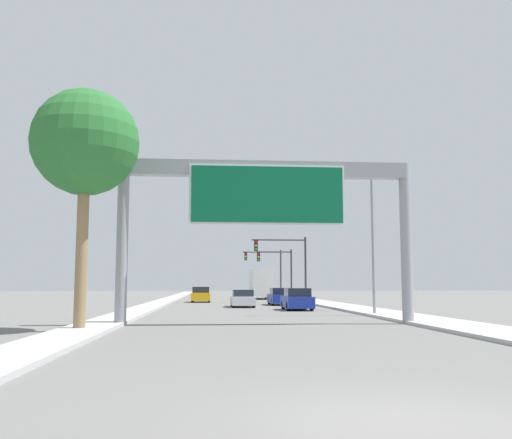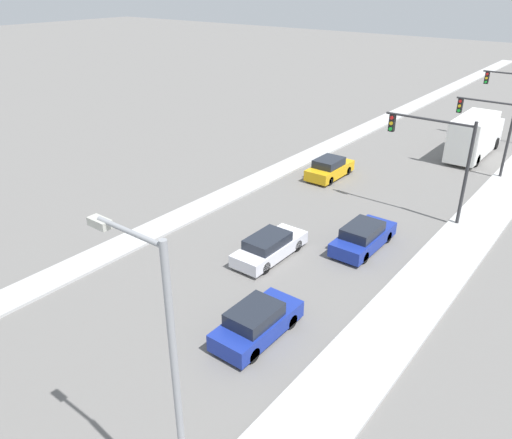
{
  "view_description": "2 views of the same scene",
  "coord_description": "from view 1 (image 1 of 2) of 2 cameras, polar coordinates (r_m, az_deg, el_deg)",
  "views": [
    {
      "loc": [
        -2.51,
        -7.58,
        1.8
      ],
      "look_at": [
        0.0,
        24.31,
        5.43
      ],
      "focal_mm": 40.0,
      "sensor_mm": 36.0,
      "label": 1
    },
    {
      "loc": [
        13.73,
        18.93,
        13.68
      ],
      "look_at": [
        -0.75,
        37.64,
        2.12
      ],
      "focal_mm": 35.0,
      "sensor_mm": 36.0,
      "label": 2
    }
  ],
  "objects": [
    {
      "name": "car_mid_right",
      "position": [
        49.82,
        2.45,
        -7.74
      ],
      "size": [
        1.85,
        4.7,
        1.47
      ],
      "color": "navy",
      "rests_on": "ground"
    },
    {
      "name": "sign_gantry",
      "position": [
        25.89,
        1.11,
        2.17
      ],
      "size": [
        13.41,
        0.73,
        7.39
      ],
      "color": "gray",
      "rests_on": "ground"
    },
    {
      "name": "traffic_light_near_intersection",
      "position": [
        56.15,
        3.23,
        -3.82
      ],
      "size": [
        5.42,
        0.32,
        6.42
      ],
      "color": "#2D2D30",
      "rests_on": "ground"
    },
    {
      "name": "sidewalk_right",
      "position": [
        68.38,
        4.17,
        -7.9
      ],
      "size": [
        3.0,
        120.0,
        0.15
      ],
      "color": "#B3B3B3",
      "rests_on": "ground"
    },
    {
      "name": "palm_tree_foreground",
      "position": [
        23.62,
        -16.7,
        7.24
      ],
      "size": [
        4.22,
        4.22,
        9.47
      ],
      "color": "#8C704C",
      "rests_on": "ground"
    },
    {
      "name": "ground_plane",
      "position": [
        8.19,
        14.25,
        -18.99
      ],
      "size": [
        300.0,
        300.0,
        0.0
      ],
      "primitive_type": "plane",
      "color": "slate"
    },
    {
      "name": "truck_box_primary",
      "position": [
        69.75,
        0.45,
        -6.48
      ],
      "size": [
        2.37,
        8.61,
        3.56
      ],
      "color": "white",
      "rests_on": "ground"
    },
    {
      "name": "median_strip_left",
      "position": [
        67.77,
        -8.59,
        -7.86
      ],
      "size": [
        2.0,
        120.0,
        0.15
      ],
      "color": "#B3B3B3",
      "rests_on": "ground"
    },
    {
      "name": "car_mid_center",
      "position": [
        45.51,
        -1.35,
        -7.93
      ],
      "size": [
        1.78,
        4.77,
        1.36
      ],
      "color": "silver",
      "rests_on": "ground"
    },
    {
      "name": "car_far_center",
      "position": [
        57.81,
        -5.53,
        -7.52
      ],
      "size": [
        1.86,
        4.33,
        1.53
      ],
      "color": "gold",
      "rests_on": "ground"
    },
    {
      "name": "car_mid_left",
      "position": [
        40.25,
        4.13,
        -8.01
      ],
      "size": [
        1.81,
        4.32,
        1.52
      ],
      "color": "navy",
      "rests_on": "ground"
    },
    {
      "name": "traffic_light_mid_block",
      "position": [
        66.09,
        2.36,
        -4.63
      ],
      "size": [
        4.24,
        0.32,
        5.8
      ],
      "color": "#2D2D30",
      "rests_on": "ground"
    },
    {
      "name": "traffic_light_far_intersection",
      "position": [
        76.0,
        1.26,
        -4.57
      ],
      "size": [
        5.18,
        0.32,
        6.34
      ],
      "color": "#2D2D30",
      "rests_on": "ground"
    },
    {
      "name": "street_lamp_right",
      "position": [
        33.76,
        11.11,
        -0.53
      ],
      "size": [
        2.49,
        0.28,
        8.92
      ],
      "color": "gray",
      "rests_on": "ground"
    }
  ]
}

